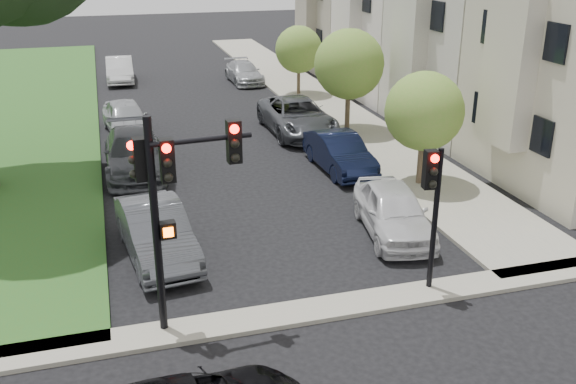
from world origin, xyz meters
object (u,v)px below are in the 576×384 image
object	(u,v)px
traffic_signal_secondary	(433,195)
car_parked_5	(156,232)
car_parked_6	(134,153)
small_tree_b	(349,64)
traffic_signal_main	(172,187)
car_parked_2	(297,116)
small_tree_c	(299,50)
car_parked_4	(244,72)
car_parked_7	(126,117)
car_parked_9	(120,70)
car_parked_1	(340,153)
small_tree_a	(424,111)
car_parked_0	(393,211)

from	to	relation	value
traffic_signal_secondary	car_parked_5	bearing A→B (deg)	148.96
car_parked_6	small_tree_b	bearing A→B (deg)	17.15
traffic_signal_main	car_parked_2	bearing A→B (deg)	63.56
traffic_signal_secondary	car_parked_6	size ratio (longest dim) A/B	0.71
small_tree_c	car_parked_2	xyz separation A→B (m)	(-2.30, -7.27, -1.84)
small_tree_b	car_parked_4	world-z (taller)	small_tree_b
traffic_signal_main	car_parked_5	bearing A→B (deg)	92.72
car_parked_5	car_parked_7	size ratio (longest dim) A/B	1.04
traffic_signal_secondary	small_tree_b	bearing A→B (deg)	76.77
small_tree_b	small_tree_c	distance (m)	7.77
car_parked_4	car_parked_9	bearing A→B (deg)	160.39
small_tree_c	car_parked_4	size ratio (longest dim) A/B	0.90
traffic_signal_secondary	car_parked_1	size ratio (longest dim) A/B	0.88
small_tree_b	car_parked_4	xyz separation A→B (m)	(-2.23, 12.16, -2.54)
car_parked_1	small_tree_c	bearing A→B (deg)	77.94
car_parked_4	small_tree_c	bearing A→B (deg)	-64.77
car_parked_5	car_parked_6	world-z (taller)	car_parked_6
small_tree_a	car_parked_1	bearing A→B (deg)	132.87
car_parked_0	car_parked_1	xyz separation A→B (m)	(0.45, 5.88, -0.04)
small_tree_a	car_parked_4	distance (m)	19.72
car_parked_1	car_parked_9	world-z (taller)	car_parked_9
car_parked_1	small_tree_b	bearing A→B (deg)	63.62
car_parked_0	car_parked_4	world-z (taller)	car_parked_0
car_parked_4	traffic_signal_main	bearing A→B (deg)	-107.22
car_parked_7	car_parked_1	bearing A→B (deg)	-50.88
car_parked_0	car_parked_4	size ratio (longest dim) A/B	1.01
small_tree_c	car_parked_2	size ratio (longest dim) A/B	0.69
car_parked_2	car_parked_7	xyz separation A→B (m)	(-7.64, 2.18, -0.04)
car_parked_2	car_parked_4	size ratio (longest dim) A/B	1.31
small_tree_b	car_parked_1	distance (m)	5.93
small_tree_c	traffic_signal_secondary	bearing A→B (deg)	-98.65
small_tree_a	car_parked_6	world-z (taller)	small_tree_a
traffic_signal_main	car_parked_2	world-z (taller)	traffic_signal_main
traffic_signal_main	small_tree_c	bearing A→B (deg)	66.38
car_parked_0	car_parked_1	distance (m)	5.90
car_parked_2	car_parked_9	xyz separation A→B (m)	(-7.41, 14.11, -0.05)
small_tree_c	small_tree_a	bearing A→B (deg)	-90.00
small_tree_b	car_parked_2	world-z (taller)	small_tree_b
car_parked_0	car_parked_9	world-z (taller)	car_parked_0
car_parked_1	car_parked_5	world-z (taller)	car_parked_5
small_tree_c	car_parked_0	size ratio (longest dim) A/B	0.89
car_parked_2	car_parked_4	bearing A→B (deg)	89.44
car_parked_0	car_parked_2	bearing A→B (deg)	97.49
car_parked_2	car_parked_6	world-z (taller)	car_parked_2
small_tree_a	car_parked_0	world-z (taller)	small_tree_a
car_parked_4	small_tree_b	bearing A→B (deg)	-81.21
car_parked_4	car_parked_6	xyz separation A→B (m)	(-7.70, -15.06, 0.15)
small_tree_b	car_parked_2	size ratio (longest dim) A/B	0.82
traffic_signal_secondary	car_parked_9	world-z (taller)	traffic_signal_secondary
car_parked_0	car_parked_1	size ratio (longest dim) A/B	1.02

